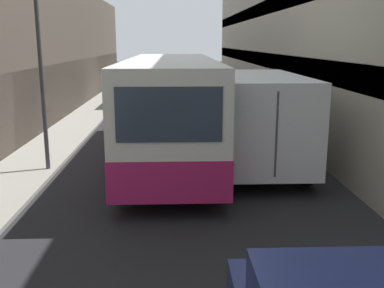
% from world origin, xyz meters
% --- Properties ---
extents(ground_plane, '(150.00, 150.00, 0.00)m').
position_xyz_m(ground_plane, '(0.00, 15.00, 0.00)').
color(ground_plane, '#232326').
extents(sidewalk_left, '(1.93, 60.00, 0.10)m').
position_xyz_m(sidewalk_left, '(-4.59, 15.00, 0.05)').
color(sidewalk_left, gray).
rests_on(sidewalk_left, ground_plane).
extents(bus, '(2.61, 10.69, 3.17)m').
position_xyz_m(bus, '(-0.32, 16.50, 1.68)').
color(bus, silver).
rests_on(bus, ground_plane).
extents(box_truck, '(2.42, 7.25, 2.77)m').
position_xyz_m(box_truck, '(2.13, 15.90, 1.51)').
color(box_truck, silver).
rests_on(box_truck, ground_plane).
extents(panel_van, '(1.96, 4.06, 1.88)m').
position_xyz_m(panel_van, '(-2.49, 28.95, 1.05)').
color(panel_van, navy).
rests_on(panel_van, ground_plane).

